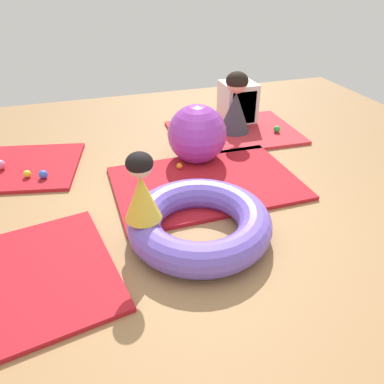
% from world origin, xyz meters
% --- Properties ---
extents(ground_plane, '(8.00, 8.00, 0.00)m').
position_xyz_m(ground_plane, '(0.00, 0.00, 0.00)').
color(ground_plane, '#9E7549').
extents(gym_mat_near_right, '(1.55, 1.33, 0.04)m').
position_xyz_m(gym_mat_near_right, '(-1.40, 1.76, 0.02)').
color(gym_mat_near_right, '#B21923').
rests_on(gym_mat_near_right, ground).
extents(gym_mat_near_left, '(1.86, 1.26, 0.04)m').
position_xyz_m(gym_mat_near_left, '(0.48, 0.81, 0.02)').
color(gym_mat_near_left, '#B21923').
rests_on(gym_mat_near_left, ground).
extents(gym_mat_center_rear, '(1.32, 1.41, 0.04)m').
position_xyz_m(gym_mat_center_rear, '(-1.15, -0.08, 0.02)').
color(gym_mat_center_rear, '#B21923').
rests_on(gym_mat_center_rear, ground).
extents(gym_mat_far_left, '(1.65, 1.21, 0.04)m').
position_xyz_m(gym_mat_far_left, '(1.27, 1.93, 0.02)').
color(gym_mat_far_left, red).
rests_on(gym_mat_far_left, ground).
extents(inflatable_cushion, '(1.18, 1.18, 0.27)m').
position_xyz_m(inflatable_cushion, '(0.15, 0.03, 0.14)').
color(inflatable_cushion, '#7056D1').
rests_on(inflatable_cushion, ground).
extents(child_in_yellow, '(0.40, 0.40, 0.55)m').
position_xyz_m(child_in_yellow, '(-0.30, 0.05, 0.54)').
color(child_in_yellow, yellow).
rests_on(child_in_yellow, inflatable_cushion).
extents(adult_seated, '(0.53, 0.53, 0.77)m').
position_xyz_m(adult_seated, '(1.27, 1.93, 0.41)').
color(adult_seated, '#383842').
rests_on(adult_seated, gym_mat_far_left).
extents(play_ball_green, '(0.09, 0.09, 0.09)m').
position_xyz_m(play_ball_green, '(1.79, 1.73, 0.08)').
color(play_ball_green, green).
rests_on(play_ball_green, gym_mat_far_left).
extents(play_ball_pink, '(0.11, 0.11, 0.11)m').
position_xyz_m(play_ball_pink, '(-1.53, 1.72, 0.09)').
color(play_ball_pink, pink).
rests_on(play_ball_pink, gym_mat_near_right).
extents(play_ball_teal, '(0.06, 0.06, 0.06)m').
position_xyz_m(play_ball_teal, '(1.69, 2.37, 0.07)').
color(play_ball_teal, teal).
rests_on(play_ball_teal, gym_mat_far_left).
extents(play_ball_blue, '(0.09, 0.09, 0.09)m').
position_xyz_m(play_ball_blue, '(-1.09, 1.38, 0.08)').
color(play_ball_blue, blue).
rests_on(play_ball_blue, gym_mat_near_right).
extents(play_ball_orange, '(0.07, 0.07, 0.07)m').
position_xyz_m(play_ball_orange, '(0.30, 1.15, 0.07)').
color(play_ball_orange, orange).
rests_on(play_ball_orange, gym_mat_near_left).
extents(play_ball_yellow, '(0.08, 0.08, 0.08)m').
position_xyz_m(play_ball_yellow, '(-1.25, 1.45, 0.08)').
color(play_ball_yellow, yellow).
rests_on(play_ball_yellow, gym_mat_near_right).
extents(play_ball_green_second, '(0.06, 0.06, 0.06)m').
position_xyz_m(play_ball_green_second, '(0.29, 0.43, 0.07)').
color(play_ball_green_second, green).
rests_on(play_ball_green_second, gym_mat_near_left).
extents(exercise_ball_large, '(0.65, 0.65, 0.65)m').
position_xyz_m(exercise_ball_large, '(0.56, 1.34, 0.33)').
color(exercise_ball_large, purple).
rests_on(exercise_ball_large, ground).
extents(storage_cube, '(0.44, 0.44, 0.56)m').
position_xyz_m(storage_cube, '(1.47, 2.27, 0.28)').
color(storage_cube, silver).
rests_on(storage_cube, ground).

